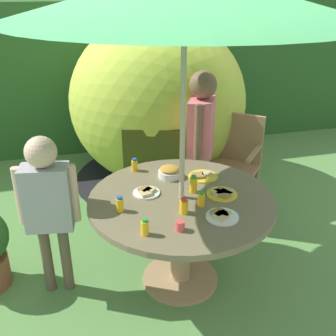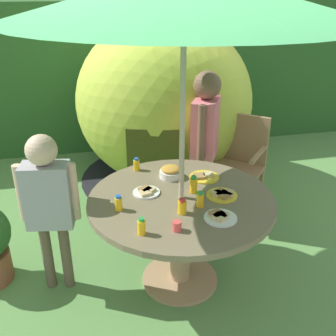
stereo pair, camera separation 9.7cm
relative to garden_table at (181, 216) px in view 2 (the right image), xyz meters
name	(u,v)px [view 2 (the right image)]	position (x,y,z in m)	size (l,w,h in m)	color
ground_plane	(180,281)	(0.00, 0.00, -0.59)	(10.00, 10.00, 0.02)	#548442
hedge_backdrop	(126,75)	(0.00, 3.08, 0.36)	(9.00, 0.70, 1.88)	#285623
garden_table	(181,216)	(0.00, 0.00, 0.00)	(1.30, 1.30, 0.73)	tan
wooden_chair	(239,159)	(0.80, 0.91, -0.04)	(0.65, 0.65, 0.96)	#93704C
dome_tent	(164,103)	(0.26, 1.79, 0.31)	(2.41, 2.41, 1.80)	#B2C63F
child_in_pink_shirt	(205,129)	(0.44, 0.86, 0.32)	(0.35, 0.43, 1.41)	navy
child_in_grey_shirt	(48,196)	(-0.90, 0.14, 0.19)	(0.41, 0.22, 1.21)	brown
snack_bowl	(170,172)	(0.00, 0.32, 0.19)	(0.17, 0.17, 0.09)	white
plate_mid_left	(146,192)	(-0.22, 0.11, 0.16)	(0.19, 0.19, 0.03)	white
plate_near_right	(220,217)	(0.17, -0.31, 0.16)	(0.21, 0.21, 0.03)	white
plate_far_left	(204,176)	(0.25, 0.26, 0.16)	(0.23, 0.23, 0.03)	yellow
plate_center_front	(222,194)	(0.29, -0.04, 0.16)	(0.22, 0.22, 0.03)	yellow
juice_bottle_near_left	(193,185)	(0.10, 0.05, 0.21)	(0.05, 0.05, 0.13)	yellow
juice_bottle_far_right	(141,227)	(-0.34, -0.37, 0.20)	(0.05, 0.05, 0.11)	yellow
juice_bottle_center_back	(119,203)	(-0.44, -0.07, 0.20)	(0.05, 0.05, 0.11)	yellow
juice_bottle_mid_right	(182,207)	(-0.04, -0.20, 0.20)	(0.06, 0.06, 0.11)	yellow
juice_bottle_front_edge	(137,164)	(-0.24, 0.51, 0.20)	(0.05, 0.05, 0.10)	yellow
juice_bottle_back_edge	(200,200)	(0.09, -0.14, 0.20)	(0.05, 0.05, 0.11)	yellow
cup_near	(177,226)	(-0.12, -0.38, 0.18)	(0.06, 0.06, 0.06)	#E04C47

